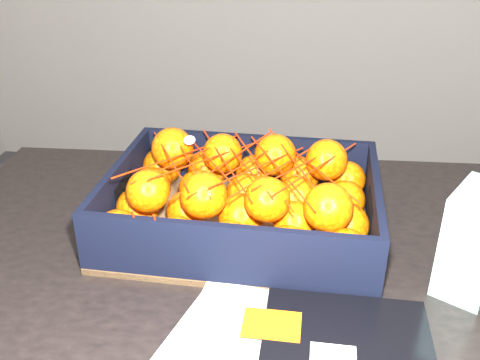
# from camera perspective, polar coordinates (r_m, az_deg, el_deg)

# --- Properties ---
(table) EXTENTS (1.26, 0.89, 0.75)m
(table) POSITION_cam_1_polar(r_m,az_deg,el_deg) (0.91, 4.48, -14.13)
(table) COLOR black
(table) RESTS_ON ground
(produce_crate) EXTENTS (0.44, 0.33, 0.11)m
(produce_crate) POSITION_cam_1_polar(r_m,az_deg,el_deg) (0.92, 0.30, -3.52)
(produce_crate) COLOR brown
(produce_crate) RESTS_ON table
(clementine_heap) EXTENTS (0.42, 0.31, 0.13)m
(clementine_heap) POSITION_cam_1_polar(r_m,az_deg,el_deg) (0.90, 0.29, -1.66)
(clementine_heap) COLOR #E85D04
(clementine_heap) RESTS_ON produce_crate
(mesh_net) EXTENTS (0.36, 0.29, 0.11)m
(mesh_net) POSITION_cam_1_polar(r_m,az_deg,el_deg) (0.87, -0.13, 1.42)
(mesh_net) COLOR red
(mesh_net) RESTS_ON clementine_heap
(retail_carton) EXTENTS (0.11, 0.12, 0.16)m
(retail_carton) POSITION_cam_1_polar(r_m,az_deg,el_deg) (0.83, 23.37, -5.91)
(retail_carton) COLOR white
(retail_carton) RESTS_ON table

